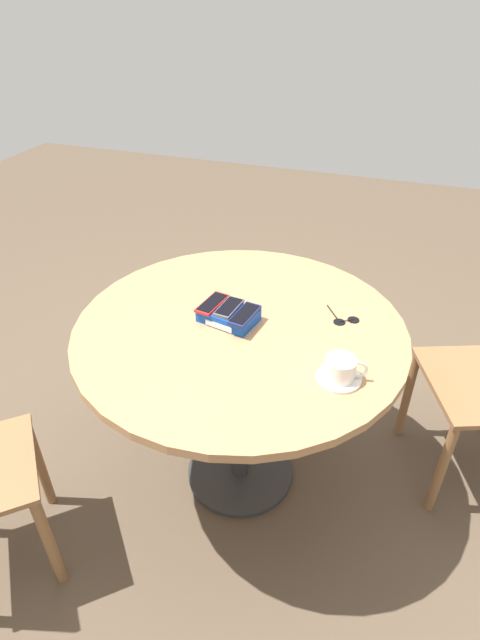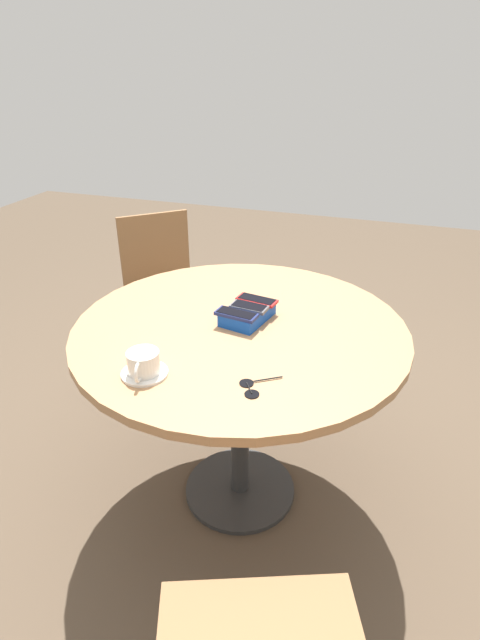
# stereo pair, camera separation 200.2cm
# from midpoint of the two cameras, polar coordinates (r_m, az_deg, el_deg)

# --- Properties ---
(ground_plane) EXTENTS (8.00, 8.00, 0.00)m
(ground_plane) POSITION_cam_midpoint_polar(r_m,az_deg,el_deg) (1.93, -25.95, -29.88)
(ground_plane) COLOR brown
(round_table) EXTENTS (1.12, 1.12, 0.76)m
(round_table) POSITION_cam_midpoint_polar(r_m,az_deg,el_deg) (1.41, -32.89, -17.34)
(round_table) COLOR #2D2D2D
(round_table) RESTS_ON ground_plane
(phone_box) EXTENTS (0.21, 0.16, 0.04)m
(phone_box) POSITION_cam_midpoint_polar(r_m,az_deg,el_deg) (1.36, -35.53, -12.75)
(phone_box) COLOR #0F42AD
(phone_box) RESTS_ON round_table
(phone_red) EXTENTS (0.08, 0.15, 0.01)m
(phone_red) POSITION_cam_midpoint_polar(r_m,az_deg,el_deg) (1.39, -37.12, -10.69)
(phone_red) COLOR red
(phone_red) RESTS_ON phone_box
(phone_gray) EXTENTS (0.07, 0.13, 0.01)m
(phone_gray) POSITION_cam_midpoint_polar(r_m,az_deg,el_deg) (1.34, -35.75, -11.75)
(phone_gray) COLOR #515156
(phone_gray) RESTS_ON phone_box
(phone_navy) EXTENTS (0.08, 0.15, 0.01)m
(phone_navy) POSITION_cam_midpoint_polar(r_m,az_deg,el_deg) (1.29, -34.76, -13.35)
(phone_navy) COLOR navy
(phone_navy) RESTS_ON phone_box
(saucer) EXTENTS (0.13, 0.13, 0.01)m
(saucer) POSITION_cam_midpoint_polar(r_m,az_deg,el_deg) (1.07, -27.81, -26.91)
(saucer) COLOR silver
(saucer) RESTS_ON round_table
(coffee_cup) EXTENTS (0.12, 0.09, 0.06)m
(coffee_cup) POSITION_cam_midpoint_polar(r_m,az_deg,el_deg) (1.04, -28.28, -25.90)
(coffee_cup) COLOR silver
(coffee_cup) RESTS_ON saucer
(sunglasses) EXTENTS (0.12, 0.11, 0.01)m
(sunglasses) POSITION_cam_midpoint_polar(r_m,az_deg,el_deg) (1.20, -18.97, -15.28)
(sunglasses) COLOR black
(sunglasses) RESTS_ON round_table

